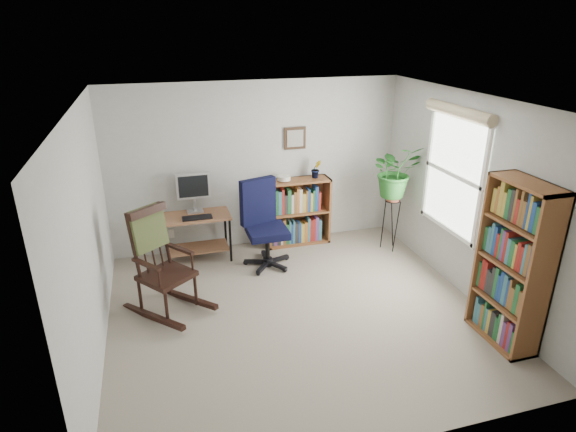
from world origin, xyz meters
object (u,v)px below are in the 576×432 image
object	(u,v)px
office_chair	(267,225)
tall_bookshelf	(513,265)
low_bookshelf	(298,212)
desk	(198,237)
rocking_chair	(165,262)

from	to	relation	value
office_chair	tall_bookshelf	world-z (taller)	tall_bookshelf
low_bookshelf	tall_bookshelf	bearing A→B (deg)	-64.66
desk	rocking_chair	bearing A→B (deg)	-111.08
desk	tall_bookshelf	xyz separation A→B (m)	(2.86, -2.75, 0.54)
low_bookshelf	tall_bookshelf	distance (m)	3.20
office_chair	low_bookshelf	bearing A→B (deg)	27.88
tall_bookshelf	rocking_chair	bearing A→B (deg)	155.54
desk	rocking_chair	distance (m)	1.36
desk	low_bookshelf	xyz separation A→B (m)	(1.50, 0.12, 0.17)
desk	office_chair	xyz separation A→B (m)	(0.88, -0.48, 0.27)
low_bookshelf	tall_bookshelf	size ratio (longest dim) A/B	0.57
desk	tall_bookshelf	bearing A→B (deg)	-43.96
low_bookshelf	tall_bookshelf	world-z (taller)	tall_bookshelf
rocking_chair	tall_bookshelf	bearing A→B (deg)	-62.07
rocking_chair	low_bookshelf	xyz separation A→B (m)	(1.97, 1.36, -0.13)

